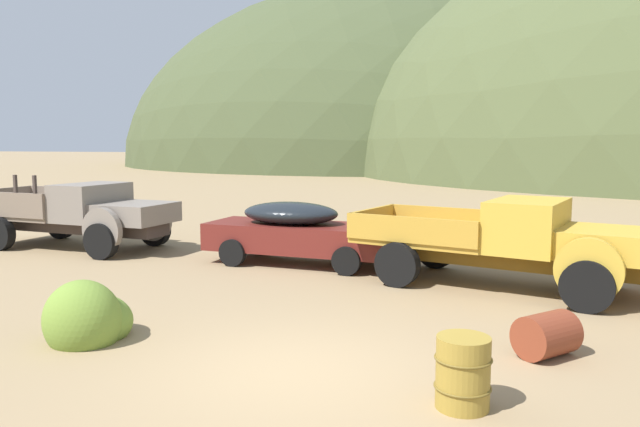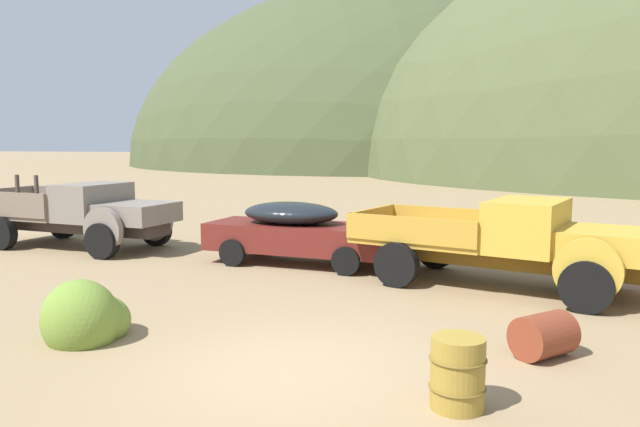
{
  "view_description": "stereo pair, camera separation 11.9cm",
  "coord_description": "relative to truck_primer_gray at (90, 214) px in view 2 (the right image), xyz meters",
  "views": [
    {
      "loc": [
        2.36,
        -7.57,
        3.08
      ],
      "look_at": [
        -1.34,
        6.64,
        1.34
      ],
      "focal_mm": 34.23,
      "sensor_mm": 36.0,
      "label": 1
    },
    {
      "loc": [
        2.47,
        -7.54,
        3.08
      ],
      "look_at": [
        -1.34,
        6.64,
        1.34
      ],
      "focal_mm": 34.23,
      "sensor_mm": 36.0,
      "label": 2
    }
  ],
  "objects": [
    {
      "name": "ground_plane",
      "position": [
        8.44,
        -7.56,
        -1.0
      ],
      "size": [
        300.0,
        300.0,
        0.0
      ],
      "primitive_type": "plane",
      "color": "#937A56"
    },
    {
      "name": "truck_faded_yellow",
      "position": [
        11.74,
        -1.96,
        -0.01
      ],
      "size": [
        6.48,
        3.93,
        1.89
      ],
      "rotation": [
        0.0,
        0.0,
        -0.3
      ],
      "color": "brown",
      "rests_on": "ground"
    },
    {
      "name": "hill_center",
      "position": [
        -2.35,
        72.94,
        -1.0
      ],
      "size": [
        72.05,
        72.41,
        48.67
      ],
      "primitive_type": "ellipsoid",
      "color": "#424C2D",
      "rests_on": "ground"
    },
    {
      "name": "truck_primer_gray",
      "position": [
        0.0,
        0.0,
        0.0
      ],
      "size": [
        6.17,
        3.11,
        2.16
      ],
      "rotation": [
        0.0,
        0.0,
        -0.13
      ],
      "color": "#3D322D",
      "rests_on": "ground"
    },
    {
      "name": "bush_front_left",
      "position": [
        4.96,
        -7.09,
        -0.7
      ],
      "size": [
        1.23,
        1.4,
        1.26
      ],
      "color": "olive",
      "rests_on": "ground"
    },
    {
      "name": "oil_drum_spare",
      "position": [
        10.69,
        -8.14,
        -0.58
      ],
      "size": [
        0.67,
        0.67,
        0.85
      ],
      "color": "olive",
      "rests_on": "ground"
    },
    {
      "name": "oil_drum_tipped",
      "position": [
        11.81,
        -6.09,
        -0.68
      ],
      "size": [
        1.03,
        1.04,
        0.64
      ],
      "color": "brown",
      "rests_on": "ground"
    },
    {
      "name": "car_oxblood",
      "position": [
        6.66,
        -0.57,
        -0.19
      ],
      "size": [
        5.21,
        2.3,
        1.57
      ],
      "rotation": [
        0.0,
        0.0,
        -0.1
      ],
      "color": "maroon",
      "rests_on": "ground"
    }
  ]
}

